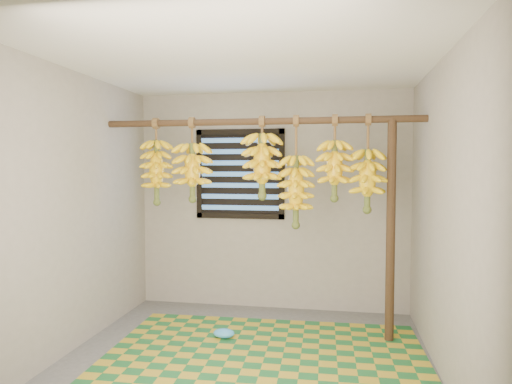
% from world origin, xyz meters
% --- Properties ---
extents(floor, '(3.00, 3.00, 0.01)m').
position_xyz_m(floor, '(0.00, 0.00, -0.01)').
color(floor, '#535353').
rests_on(floor, ground).
extents(ceiling, '(3.00, 3.00, 0.01)m').
position_xyz_m(ceiling, '(0.00, 0.00, 2.40)').
color(ceiling, silver).
rests_on(ceiling, wall_back).
extents(wall_back, '(3.00, 0.01, 2.40)m').
position_xyz_m(wall_back, '(0.00, 1.50, 1.20)').
color(wall_back, gray).
rests_on(wall_back, floor).
extents(wall_left, '(0.01, 3.00, 2.40)m').
position_xyz_m(wall_left, '(-1.50, 0.00, 1.20)').
color(wall_left, gray).
rests_on(wall_left, floor).
extents(wall_right, '(0.01, 3.00, 2.40)m').
position_xyz_m(wall_right, '(1.50, 0.00, 1.20)').
color(wall_right, gray).
rests_on(wall_right, floor).
extents(window, '(1.00, 0.04, 1.00)m').
position_xyz_m(window, '(-0.35, 1.48, 1.50)').
color(window, black).
rests_on(window, wall_back).
extents(hanging_pole, '(3.00, 0.06, 0.06)m').
position_xyz_m(hanging_pole, '(0.00, 0.70, 2.00)').
color(hanging_pole, '#422C18').
rests_on(hanging_pole, wall_left).
extents(support_post, '(0.08, 0.08, 2.00)m').
position_xyz_m(support_post, '(1.20, 0.70, 1.00)').
color(support_post, '#422C18').
rests_on(support_post, floor).
extents(woven_mat, '(2.72, 2.21, 0.01)m').
position_xyz_m(woven_mat, '(0.15, 0.01, 0.01)').
color(woven_mat, '#1C602B').
rests_on(woven_mat, floor).
extents(plastic_bag, '(0.20, 0.15, 0.08)m').
position_xyz_m(plastic_bag, '(-0.29, 0.48, 0.05)').
color(plastic_bag, '#3EA0E9').
rests_on(plastic_bag, woven_mat).
extents(banana_bunch_a, '(0.29, 0.29, 0.84)m').
position_xyz_m(banana_bunch_a, '(-1.01, 0.70, 1.53)').
color(banana_bunch_a, brown).
rests_on(banana_bunch_a, hanging_pole).
extents(banana_bunch_b, '(0.36, 0.36, 0.80)m').
position_xyz_m(banana_bunch_b, '(-0.65, 0.70, 1.53)').
color(banana_bunch_b, brown).
rests_on(banana_bunch_b, hanging_pole).
extents(banana_bunch_c, '(0.32, 0.32, 1.03)m').
position_xyz_m(banana_bunch_c, '(0.35, 0.70, 1.35)').
color(banana_bunch_c, brown).
rests_on(banana_bunch_c, hanging_pole).
extents(banana_bunch_d, '(0.34, 0.34, 0.76)m').
position_xyz_m(banana_bunch_d, '(0.03, 0.70, 1.59)').
color(banana_bunch_d, brown).
rests_on(banana_bunch_d, hanging_pole).
extents(banana_bunch_e, '(0.31, 0.31, 0.78)m').
position_xyz_m(banana_bunch_e, '(0.70, 0.70, 1.55)').
color(banana_bunch_e, brown).
rests_on(banana_bunch_e, hanging_pole).
extents(banana_bunch_f, '(0.32, 0.32, 0.88)m').
position_xyz_m(banana_bunch_f, '(0.99, 0.70, 1.46)').
color(banana_bunch_f, brown).
rests_on(banana_bunch_f, hanging_pole).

